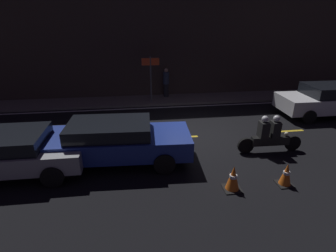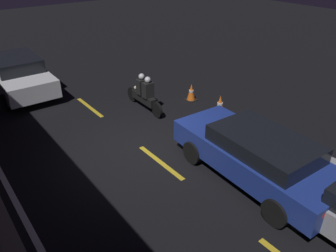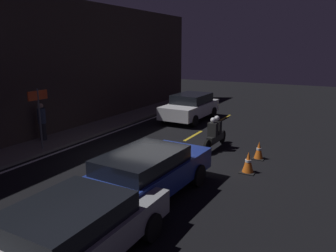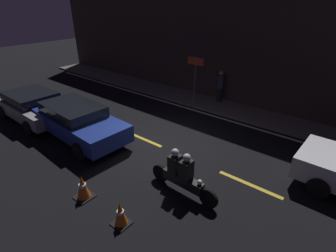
# 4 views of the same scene
# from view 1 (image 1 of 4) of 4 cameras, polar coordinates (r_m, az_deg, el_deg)

# --- Properties ---
(ground_plane) EXTENTS (56.00, 56.00, 0.00)m
(ground_plane) POSITION_cam_1_polar(r_m,az_deg,el_deg) (10.43, 6.47, -2.24)
(ground_plane) COLOR black
(raised_curb) EXTENTS (28.00, 1.84, 0.11)m
(raised_curb) POSITION_cam_1_polar(r_m,az_deg,el_deg) (14.89, 2.05, 5.83)
(raised_curb) COLOR #605B56
(raised_curb) RESTS_ON ground
(building_front) EXTENTS (28.00, 0.30, 6.32)m
(building_front) POSITION_cam_1_polar(r_m,az_deg,el_deg) (15.35, 1.53, 18.18)
(building_front) COLOR #382D28
(building_front) RESTS_ON ground
(lane_dash_b) EXTENTS (2.00, 0.14, 0.01)m
(lane_dash_b) POSITION_cam_1_polar(r_m,az_deg,el_deg) (10.61, -23.82, -3.70)
(lane_dash_b) COLOR gold
(lane_dash_b) RESTS_ON ground
(lane_dash_c) EXTENTS (2.00, 0.14, 0.01)m
(lane_dash_c) POSITION_cam_1_polar(r_m,az_deg,el_deg) (10.25, 1.03, -2.55)
(lane_dash_c) COLOR gold
(lane_dash_c) RESTS_ON ground
(lane_dash_d) EXTENTS (2.00, 0.14, 0.01)m
(lane_dash_d) POSITION_cam_1_polar(r_m,az_deg,el_deg) (11.75, 23.30, -1.10)
(lane_dash_d) COLOR gold
(lane_dash_d) RESTS_ON ground
(lane_solid_kerb) EXTENTS (25.20, 0.14, 0.01)m
(lane_solid_kerb) POSITION_cam_1_polar(r_m,az_deg,el_deg) (13.81, 2.85, 4.23)
(lane_solid_kerb) COLOR silver
(lane_solid_kerb) RESTS_ON ground
(hatchback_silver) EXTENTS (4.05, 2.05, 1.28)m
(hatchback_silver) POSITION_cam_1_polar(r_m,az_deg,el_deg) (9.03, -30.67, -4.74)
(hatchback_silver) COLOR #9EA0A5
(hatchback_silver) RESTS_ON ground
(sedan_blue) EXTENTS (4.67, 2.08, 1.36)m
(sedan_blue) POSITION_cam_1_polar(r_m,az_deg,el_deg) (8.49, -11.23, -3.05)
(sedan_blue) COLOR navy
(sedan_blue) RESTS_ON ground
(sedan_white) EXTENTS (4.29, 2.04, 1.47)m
(sedan_white) POSITION_cam_1_polar(r_m,az_deg,el_deg) (14.43, 31.30, 4.96)
(sedan_white) COLOR silver
(sedan_white) RESTS_ON ground
(motorcycle) EXTENTS (2.27, 0.38, 1.35)m
(motorcycle) POSITION_cam_1_polar(r_m,az_deg,el_deg) (9.59, 21.18, -1.93)
(motorcycle) COLOR black
(motorcycle) RESTS_ON ground
(traffic_cone_near) EXTENTS (0.49, 0.49, 0.73)m
(traffic_cone_near) POSITION_cam_1_polar(r_m,az_deg,el_deg) (7.41, 13.99, -10.95)
(traffic_cone_near) COLOR black
(traffic_cone_near) RESTS_ON ground
(traffic_cone_mid) EXTENTS (0.43, 0.43, 0.68)m
(traffic_cone_mid) POSITION_cam_1_polar(r_m,az_deg,el_deg) (8.09, 24.33, -9.58)
(traffic_cone_mid) COLOR black
(traffic_cone_mid) RESTS_ON ground
(pedestrian) EXTENTS (0.34, 0.34, 1.61)m
(pedestrian) POSITION_cam_1_polar(r_m,az_deg,el_deg) (15.03, -0.42, 9.45)
(pedestrian) COLOR black
(pedestrian) RESTS_ON raised_curb
(shop_sign) EXTENTS (0.90, 0.08, 2.40)m
(shop_sign) POSITION_cam_1_polar(r_m,az_deg,el_deg) (13.80, -3.80, 11.90)
(shop_sign) COLOR #4C4C51
(shop_sign) RESTS_ON raised_curb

